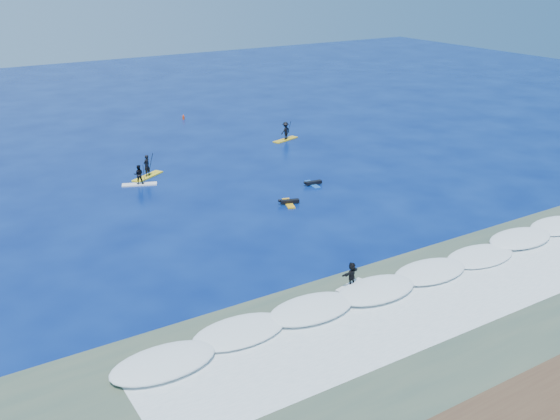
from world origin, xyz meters
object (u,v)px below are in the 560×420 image
sup_paddler_right (285,132)px  wave_surfer (352,276)px  sup_paddler_left (147,169)px  sup_paddler_center (139,176)px  prone_paddler_far (313,183)px  prone_paddler_near (289,202)px  marker_buoy (183,117)px

sup_paddler_right → wave_surfer: size_ratio=1.48×
sup_paddler_left → sup_paddler_center: (-1.25, -1.53, 0.03)m
sup_paddler_center → wave_surfer: bearing=-58.0°
prone_paddler_far → wave_surfer: wave_surfer is taller
sup_paddler_center → sup_paddler_left: bearing=73.0°
sup_paddler_left → prone_paddler_far: 13.53m
sup_paddler_left → sup_paddler_right: bearing=-17.4°
prone_paddler_near → prone_paddler_far: bearing=-38.1°
sup_paddler_right → prone_paddler_far: size_ratio=1.53×
prone_paddler_far → marker_buoy: 25.46m
marker_buoy → sup_paddler_center: bearing=-122.7°
sup_paddler_center → prone_paddler_far: (11.56, -7.22, -0.57)m
prone_paddler_near → sup_paddler_left: bearing=49.1°
prone_paddler_near → wave_surfer: (-3.95, -12.41, 0.68)m
sup_paddler_center → wave_surfer: (3.80, -22.09, 0.11)m
prone_paddler_near → wave_surfer: size_ratio=0.99×
prone_paddler_far → wave_surfer: size_ratio=0.96×
sup_paddler_left → sup_paddler_center: bearing=-159.5°
sup_paddler_center → prone_paddler_far: sup_paddler_center is taller
sup_paddler_left → sup_paddler_right: (15.57, 3.57, 0.14)m
sup_paddler_right → marker_buoy: sup_paddler_right is taller
sup_paddler_left → marker_buoy: bearing=27.6°
prone_paddler_near → wave_surfer: bearing=-178.7°
sup_paddler_left → sup_paddler_right: size_ratio=0.99×
prone_paddler_near → marker_buoy: size_ratio=3.29×
sup_paddler_right → sup_paddler_left: bearing=175.5°
sup_paddler_center → marker_buoy: sup_paddler_center is taller
sup_paddler_center → prone_paddler_near: bearing=-29.1°
prone_paddler_far → sup_paddler_center: bearing=65.9°
sup_paddler_center → wave_surfer: 22.41m
sup_paddler_left → prone_paddler_near: (6.51, -11.20, -0.53)m
prone_paddler_far → wave_surfer: 16.78m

